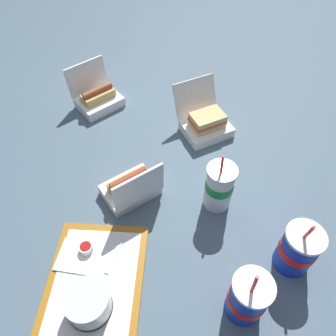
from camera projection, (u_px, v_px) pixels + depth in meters
name	position (u px, v px, depth m)	size (l,w,h in m)	color
ground_plane	(159.00, 179.00, 1.13)	(3.20, 3.20, 0.00)	#4C6070
food_tray	(94.00, 286.00, 0.89)	(0.39, 0.29, 0.01)	#A56619
cake_container	(88.00, 304.00, 0.82)	(0.12, 0.12, 0.07)	black
ketchup_cup	(86.00, 248.00, 0.94)	(0.04, 0.04, 0.02)	white
napkin_stack	(76.00, 256.00, 0.93)	(0.10, 0.10, 0.00)	white
plastic_fork	(114.00, 255.00, 0.93)	(0.11, 0.01, 0.01)	white
clamshell_hotdog_left	(98.00, 97.00, 1.36)	(0.22, 0.23, 0.17)	white
clamshell_sandwich_right	(205.00, 123.00, 1.25)	(0.25, 0.24, 0.17)	white
clamshell_hotdog_back	(131.00, 188.00, 1.06)	(0.20, 0.22, 0.16)	white
soda_cup_front	(298.00, 249.00, 0.88)	(0.10, 0.10, 0.22)	#1938B7
soda_cup_center	(219.00, 186.00, 1.00)	(0.09, 0.09, 0.23)	white
soda_cup_back	(248.00, 298.00, 0.80)	(0.10, 0.10, 0.22)	#1938B7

